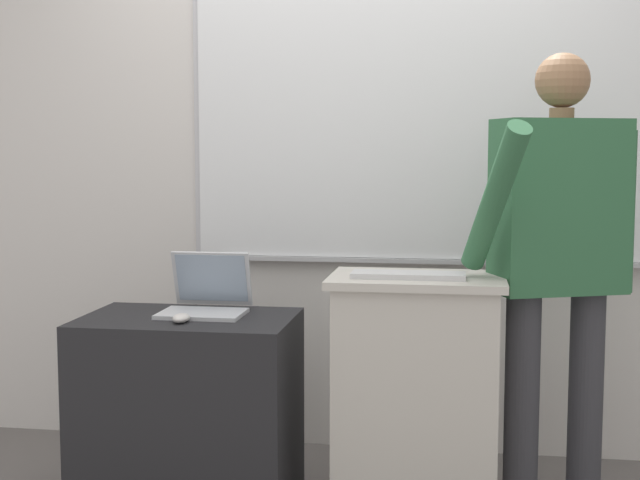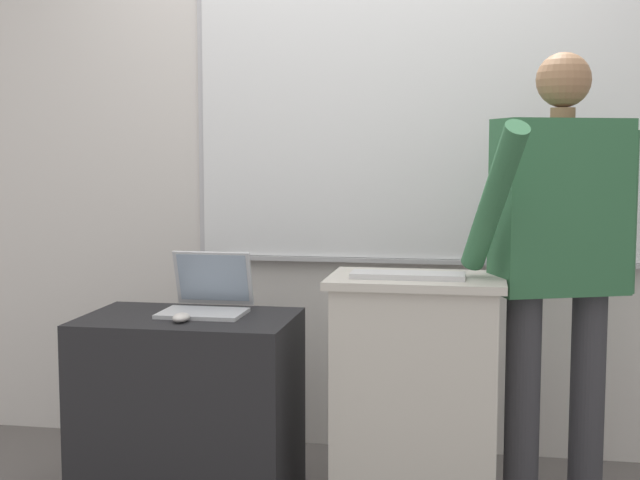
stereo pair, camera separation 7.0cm
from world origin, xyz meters
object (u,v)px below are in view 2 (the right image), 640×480
at_px(computer_mouse_by_laptop, 181,318).
at_px(wireless_keyboard, 408,275).
at_px(lectern_podium, 415,399).
at_px(laptop, 208,296).
at_px(side_desk, 190,412).
at_px(person_presenter, 559,249).

bearing_deg(computer_mouse_by_laptop, wireless_keyboard, 5.74).
distance_m(lectern_podium, wireless_keyboard, 0.47).
distance_m(laptop, computer_mouse_by_laptop, 0.22).
height_order(side_desk, person_presenter, person_presenter).
xyz_separation_m(lectern_podium, side_desk, (-0.87, -0.02, -0.09)).
xyz_separation_m(side_desk, wireless_keyboard, (0.84, -0.03, 0.56)).
relative_size(side_desk, wireless_keyboard, 1.97).
distance_m(side_desk, computer_mouse_by_laptop, 0.41).
height_order(side_desk, wireless_keyboard, wireless_keyboard).
relative_size(lectern_podium, computer_mouse_by_laptop, 9.25).
xyz_separation_m(laptop, wireless_keyboard, (0.80, -0.13, 0.12)).
height_order(lectern_podium, wireless_keyboard, wireless_keyboard).
bearing_deg(wireless_keyboard, computer_mouse_by_laptop, -174.26).
relative_size(lectern_podium, wireless_keyboard, 2.25).
bearing_deg(side_desk, computer_mouse_by_laptop, -84.08).
bearing_deg(wireless_keyboard, lectern_podium, 62.05).
distance_m(side_desk, person_presenter, 1.54).
relative_size(lectern_podium, laptop, 2.88).
height_order(wireless_keyboard, computer_mouse_by_laptop, wireless_keyboard).
xyz_separation_m(lectern_podium, person_presenter, (0.51, 0.12, 0.56)).
height_order(laptop, computer_mouse_by_laptop, laptop).
distance_m(lectern_podium, side_desk, 0.88).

